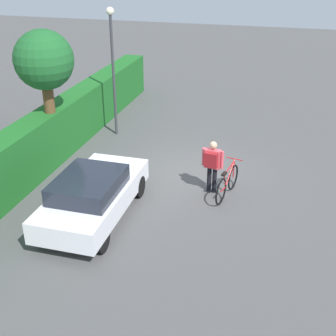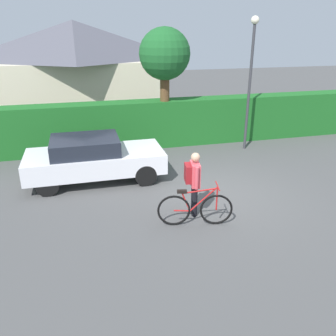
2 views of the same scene
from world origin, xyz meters
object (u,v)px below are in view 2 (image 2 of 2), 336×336
Objects in this scene: bicycle at (195,209)px; person_rider at (193,178)px; street_lamp at (251,68)px; tree_kerbside at (165,57)px; parked_car_near at (93,158)px.

bicycle is 1.07× the size of person_rider.
street_lamp is at bearing 53.23° from bicycle.
street_lamp is (3.53, 4.38, 2.02)m from person_rider.
person_rider reaches higher than bicycle.
bicycle is 6.66m from tree_kerbside.
parked_car_near is 6.40m from street_lamp.
tree_kerbside is at bearing 43.03° from parked_car_near.
person_rider is 0.37× the size of tree_kerbside.
parked_car_near is at bearing -136.97° from tree_kerbside.
tree_kerbside is (0.65, 5.44, 2.37)m from person_rider.
parked_car_near is 0.92× the size of tree_kerbside.
person_rider is at bearing 78.10° from bicycle.
street_lamp is at bearing -20.29° from tree_kerbside.
parked_car_near reaches higher than bicycle.
person_rider is at bearing -51.15° from parked_car_near.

